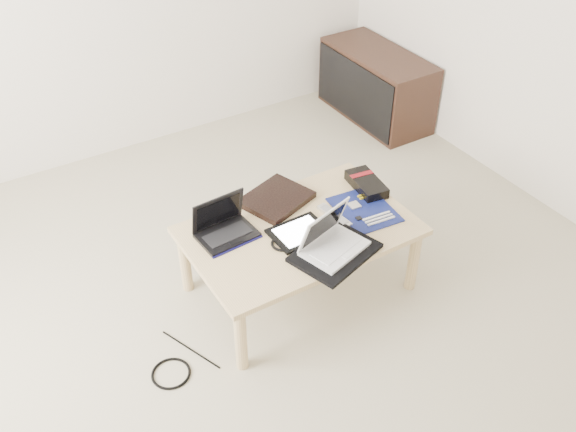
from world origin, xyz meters
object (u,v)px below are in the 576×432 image
coffee_table (300,236)px  media_cabinet (375,85)px  white_laptop (331,240)px  netbook (224,227)px  gpu_box (366,184)px

coffee_table → media_cabinet: 1.93m
white_laptop → netbook: bearing=135.1°
coffee_table → media_cabinet: bearing=40.9°
coffee_table → media_cabinet: (1.45, 1.26, -0.10)m
media_cabinet → white_laptop: bearing=-133.9°
netbook → gpu_box: bearing=-3.6°
media_cabinet → gpu_box: size_ratio=3.29×
coffee_table → netbook: 0.38m
netbook → white_laptop: size_ratio=0.84×
coffee_table → white_laptop: size_ratio=3.24×
media_cabinet → white_laptop: white_laptop is taller
coffee_table → white_laptop: (0.03, -0.21, 0.11)m
coffee_table → netbook: bearing=155.4°
netbook → media_cabinet: bearing=31.8°
white_laptop → media_cabinet: bearing=46.1°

